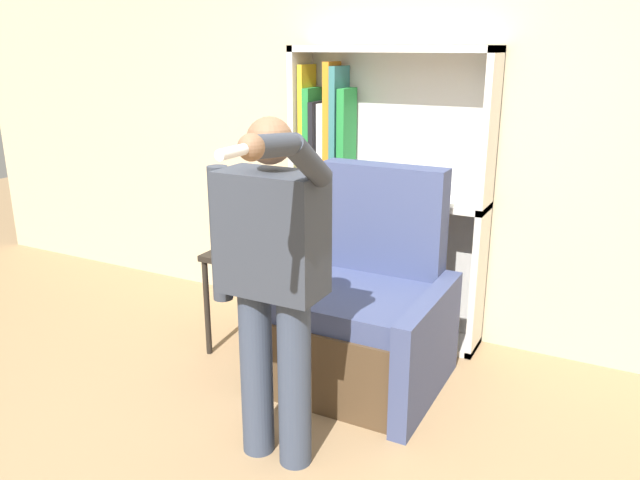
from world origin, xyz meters
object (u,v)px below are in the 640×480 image
(bookcase, at_px, (361,204))
(side_table, at_px, (245,272))
(table_lamp, at_px, (243,208))
(person_standing, at_px, (271,276))
(armchair, at_px, (362,317))

(bookcase, bearing_deg, side_table, -126.46)
(table_lamp, bearing_deg, bookcase, 53.54)
(bookcase, xyz_separation_m, person_standing, (0.25, -1.52, 0.05))
(bookcase, bearing_deg, table_lamp, -126.46)
(bookcase, distance_m, armchair, 0.87)
(armchair, distance_m, side_table, 0.80)
(armchair, relative_size, person_standing, 0.76)
(table_lamp, bearing_deg, armchair, 0.02)
(side_table, xyz_separation_m, table_lamp, (0.00, 0.00, 0.40))
(bookcase, height_order, armchair, bookcase)
(armchair, relative_size, table_lamp, 3.25)
(bookcase, height_order, side_table, bookcase)
(person_standing, bearing_deg, table_lamp, 130.33)
(bookcase, distance_m, side_table, 0.88)
(bookcase, relative_size, armchair, 1.54)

